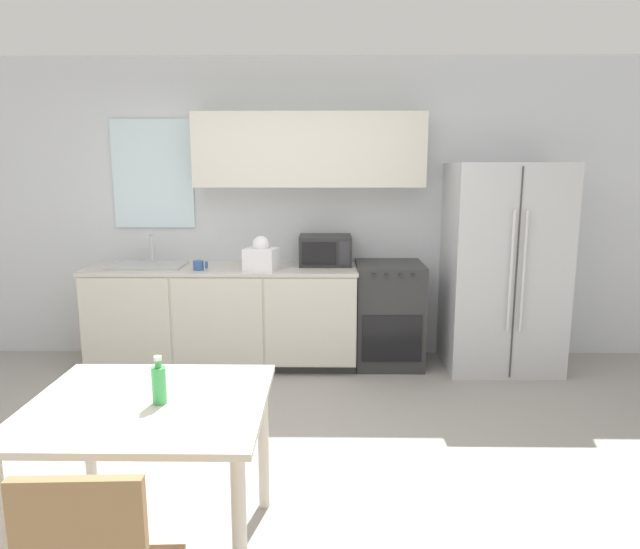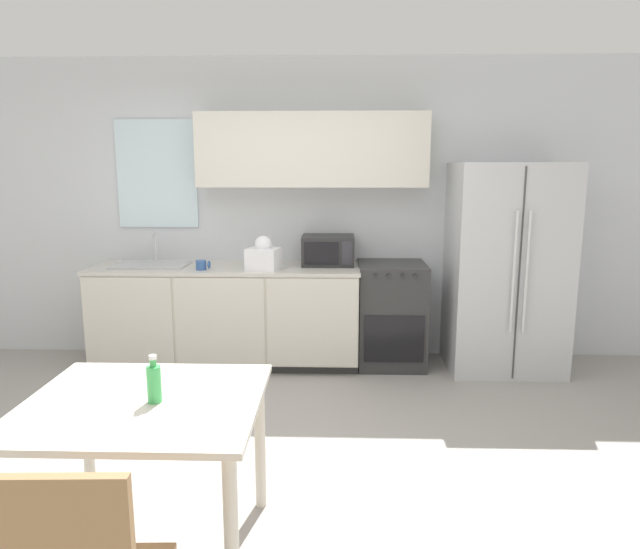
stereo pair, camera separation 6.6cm
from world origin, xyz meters
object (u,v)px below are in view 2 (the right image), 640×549
object	(u,v)px
microwave	(328,250)
oven_range	(391,314)
coffee_mug	(202,265)
refrigerator	(506,268)
dining_table	(144,423)
drink_bottle	(154,383)

from	to	relation	value
microwave	oven_range	bearing A→B (deg)	-8.62
oven_range	coffee_mug	distance (m)	1.71
oven_range	refrigerator	bearing A→B (deg)	-3.55
microwave	coffee_mug	distance (m)	1.10
coffee_mug	dining_table	size ratio (longest dim) A/B	0.12
microwave	refrigerator	bearing A→B (deg)	-5.43
refrigerator	oven_range	bearing A→B (deg)	176.45
oven_range	microwave	bearing A→B (deg)	171.38
oven_range	coffee_mug	bearing A→B (deg)	-173.16
refrigerator	microwave	distance (m)	1.54
refrigerator	coffee_mug	bearing A→B (deg)	-177.01
refrigerator	drink_bottle	distance (m)	3.41
refrigerator	drink_bottle	xyz separation A→B (m)	(-2.23, -2.57, -0.05)
microwave	dining_table	world-z (taller)	microwave
dining_table	microwave	bearing A→B (deg)	74.26
oven_range	microwave	size ratio (longest dim) A/B	2.00
oven_range	drink_bottle	world-z (taller)	drink_bottle
microwave	coffee_mug	xyz separation A→B (m)	(-1.06, -0.28, -0.09)
drink_bottle	dining_table	bearing A→B (deg)	160.26
dining_table	drink_bottle	size ratio (longest dim) A/B	4.84
microwave	drink_bottle	xyz separation A→B (m)	(-0.70, -2.72, -0.18)
oven_range	drink_bottle	bearing A→B (deg)	-115.64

